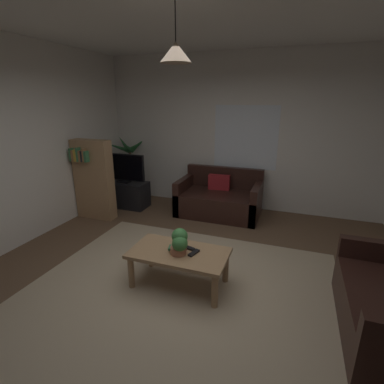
% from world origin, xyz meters
% --- Properties ---
extents(floor, '(5.21, 5.64, 0.02)m').
position_xyz_m(floor, '(0.00, 0.00, -0.01)').
color(floor, brown).
rests_on(floor, ground).
extents(rug, '(3.38, 3.10, 0.01)m').
position_xyz_m(rug, '(0.00, -0.20, 0.00)').
color(rug, tan).
rests_on(rug, ground).
extents(wall_back, '(5.33, 0.06, 2.88)m').
position_xyz_m(wall_back, '(0.00, 2.85, 1.44)').
color(wall_back, silver).
rests_on(wall_back, ground).
extents(window_pane, '(1.18, 0.01, 1.16)m').
position_xyz_m(window_pane, '(0.15, 2.82, 1.37)').
color(window_pane, white).
extents(couch_under_window, '(1.48, 0.90, 0.82)m').
position_xyz_m(couch_under_window, '(-0.19, 2.31, 0.27)').
color(couch_under_window, black).
rests_on(couch_under_window, ground).
extents(coffee_table, '(1.09, 0.59, 0.42)m').
position_xyz_m(coffee_table, '(-0.06, 0.03, 0.36)').
color(coffee_table, '#A87F56').
rests_on(coffee_table, ground).
extents(book_on_table_0, '(0.14, 0.12, 0.02)m').
position_xyz_m(book_on_table_0, '(-0.11, 0.04, 0.43)').
color(book_on_table_0, beige).
rests_on(book_on_table_0, coffee_table).
extents(book_on_table_1, '(0.14, 0.12, 0.03)m').
position_xyz_m(book_on_table_1, '(-0.12, 0.04, 0.46)').
color(book_on_table_1, '#387247').
rests_on(book_on_table_1, coffee_table).
extents(remote_on_table_0, '(0.17, 0.09, 0.02)m').
position_xyz_m(remote_on_table_0, '(0.02, 0.13, 0.44)').
color(remote_on_table_0, black).
rests_on(remote_on_table_0, coffee_table).
extents(remote_on_table_1, '(0.09, 0.17, 0.02)m').
position_xyz_m(remote_on_table_1, '(0.12, 0.04, 0.44)').
color(remote_on_table_1, black).
rests_on(remote_on_table_1, coffee_table).
extents(potted_plant_on_table, '(0.21, 0.23, 0.29)m').
position_xyz_m(potted_plant_on_table, '(-0.03, -0.00, 0.57)').
color(potted_plant_on_table, '#B77051').
rests_on(potted_plant_on_table, coffee_table).
extents(tv_stand, '(0.90, 0.44, 0.50)m').
position_xyz_m(tv_stand, '(-2.05, 2.07, 0.25)').
color(tv_stand, black).
rests_on(tv_stand, ground).
extents(tv, '(0.91, 0.16, 0.56)m').
position_xyz_m(tv, '(-2.05, 2.05, 0.79)').
color(tv, black).
rests_on(tv, tv_stand).
extents(potted_palm_corner, '(0.79, 0.76, 1.33)m').
position_xyz_m(potted_palm_corner, '(-2.20, 2.56, 0.57)').
color(potted_palm_corner, brown).
rests_on(potted_palm_corner, ground).
extents(bookshelf_corner, '(0.70, 0.31, 1.40)m').
position_xyz_m(bookshelf_corner, '(-2.24, 1.39, 0.72)').
color(bookshelf_corner, '#A87F56').
rests_on(bookshelf_corner, ground).
extents(pendant_lamp, '(0.29, 0.29, 0.52)m').
position_xyz_m(pendant_lamp, '(-0.06, 0.03, 2.45)').
color(pendant_lamp, black).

